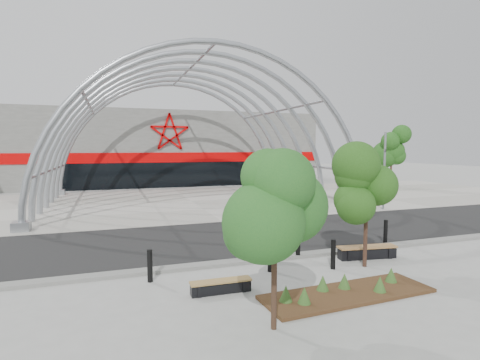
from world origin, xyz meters
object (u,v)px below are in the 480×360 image
signal_pole (384,169)px  street_tree_0 (275,201)px  street_tree_1 (367,184)px  bench_1 (367,252)px  bench_0 (221,287)px  bollard_2 (298,244)px

signal_pole → street_tree_0: (-13.60, -12.57, 0.26)m
signal_pole → street_tree_1: size_ratio=1.28×
street_tree_0 → bench_1: 7.28m
street_tree_0 → bench_0: bearing=102.8°
street_tree_0 → signal_pole: bearing=42.7°
bench_1 → bollard_2: bollard_2 is taller
bench_0 → bollard_2: size_ratio=1.69×
street_tree_0 → bollard_2: 6.16m
street_tree_0 → bollard_2: (3.12, 4.73, -2.42)m
street_tree_0 → bench_0: 3.72m
street_tree_1 → bench_0: street_tree_1 is taller
bollard_2 → bench_1: bearing=-19.9°
bench_0 → street_tree_0: bearing=-77.2°
signal_pole → street_tree_1: 12.91m
bollard_2 → street_tree_0: bearing=-123.4°
street_tree_0 → bench_1: (5.54, 3.85, -2.72)m
bench_1 → bench_0: bearing=-167.0°
signal_pole → bench_1: (-8.05, -8.72, -2.46)m
street_tree_1 → bench_1: 2.84m
street_tree_0 → bench_0: (-0.55, 2.44, -2.76)m
street_tree_0 → street_tree_1: bearing=32.4°
street_tree_1 → bench_1: bearing=48.1°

